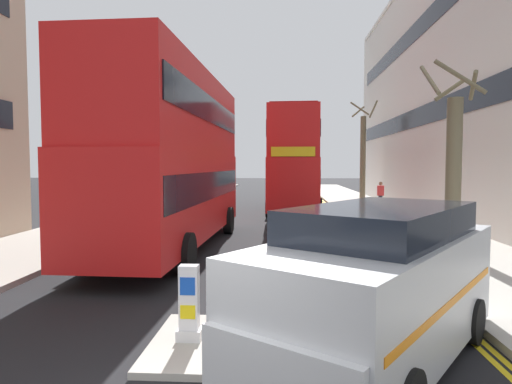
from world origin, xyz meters
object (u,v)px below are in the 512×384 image
Objects in this scene: pedestrian_far at (380,196)px; double_decker_bus_oncoming at (295,159)px; double_decker_bus_away at (173,154)px; taxi_minivan at (375,285)px; keep_left_bollard at (189,306)px.

double_decker_bus_oncoming is at bearing 172.92° from pedestrian_far.
double_decker_bus_away is at bearing -128.48° from pedestrian_far.
taxi_minivan is (4.71, -8.11, -1.96)m from double_decker_bus_away.
double_decker_bus_oncoming is 20.00m from taxi_minivan.
keep_left_bollard is 20.08m from pedestrian_far.
taxi_minivan is at bearing -59.86° from double_decker_bus_away.
taxi_minivan reaches higher than keep_left_bollard.
pedestrian_far reaches higher than keep_left_bollard.
taxi_minivan is (2.60, -0.42, 0.46)m from keep_left_bollard.
taxi_minivan is (0.51, -19.90, -1.96)m from double_decker_bus_oncoming.
double_decker_bus_away is 9.57m from taxi_minivan.
double_decker_bus_away is 1.00× the size of double_decker_bus_oncoming.
double_decker_bus_oncoming reaches higher than keep_left_bollard.
double_decker_bus_oncoming is (4.19, 11.79, 0.00)m from double_decker_bus_away.
taxi_minivan is at bearing -88.52° from double_decker_bus_oncoming.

